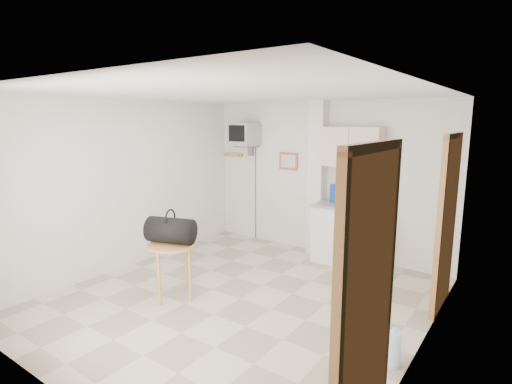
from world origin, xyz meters
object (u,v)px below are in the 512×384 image
Objects in this scene: duffel_bag at (171,230)px; crt_television at (244,135)px; round_table at (172,252)px; water_bottle at (394,349)px.

crt_television is at bearing 88.66° from duffel_bag.
round_table is 1.85× the size of water_bottle.
round_table is 2.73m from water_bottle.
round_table reaches higher than water_bottle.
duffel_bag is (0.69, -2.44, -1.08)m from crt_television.
duffel_bag is 1.73× the size of water_bottle.
duffel_bag is 2.82m from water_bottle.
water_bottle is (2.73, 0.13, -0.69)m from duffel_bag.
water_bottle is at bearing 3.11° from round_table.
crt_television is 2.75m from duffel_bag.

